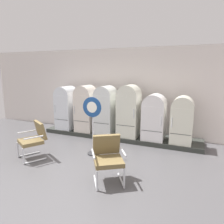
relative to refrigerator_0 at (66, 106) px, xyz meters
The scene contains 12 objects.
ground 3.67m from the refrigerator_0, 55.95° to the right, with size 12.00×10.00×0.05m, color #4B494C.
back_wall 2.18m from the refrigerator_0, 20.15° to the left, with size 11.76×0.12×2.95m.
display_plinth 2.17m from the refrigerator_0, ahead, with size 5.26×0.95×0.14m, color #2C2F2B.
refrigerator_0 is the anchor object (origin of this frame).
refrigerator_1 0.80m from the refrigerator_0, ahead, with size 0.62×0.67×1.58m.
refrigerator_2 1.55m from the refrigerator_0, ahead, with size 0.59×0.71×1.58m.
refrigerator_3 2.35m from the refrigerator_0, ahead, with size 0.65×0.67×1.64m.
refrigerator_4 3.16m from the refrigerator_0, ahead, with size 0.66×0.65×1.39m.
refrigerator_5 3.96m from the refrigerator_0, ahead, with size 0.61×0.62×1.36m.
armchair_left 2.36m from the refrigerator_0, 76.12° to the right, with size 0.80×0.82×0.94m.
armchair_right 3.79m from the refrigerator_0, 43.14° to the right, with size 0.81×0.83×0.94m.
sign_stand 2.37m from the refrigerator_0, 39.02° to the right, with size 0.52×0.32×1.55m.
Camera 1 is at (2.36, -3.24, 2.24)m, focal length 33.47 mm.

